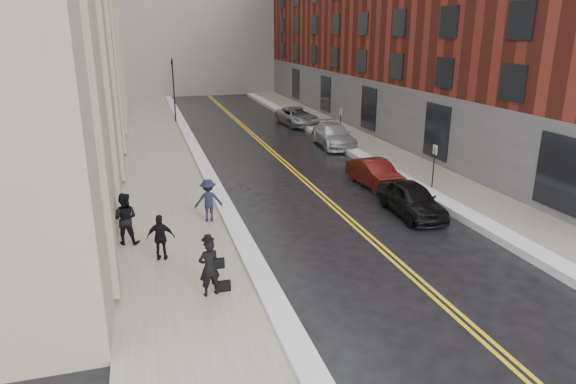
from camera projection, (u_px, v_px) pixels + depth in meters
ground at (341, 288)px, 15.44m from camera, size 160.00×160.00×0.00m
sidewalk_left at (161, 166)px, 28.87m from camera, size 4.00×64.00×0.15m
sidewalk_right at (380, 151)px, 32.44m from camera, size 3.00×64.00×0.15m
lane_stripe_a at (279, 159)px, 30.71m from camera, size 0.12×64.00×0.01m
lane_stripe_b at (283, 159)px, 30.77m from camera, size 0.12×64.00×0.01m
snow_ridge_left at (202, 162)px, 29.46m from camera, size 0.70×60.80×0.26m
snow_ridge_right at (353, 152)px, 31.93m from camera, size 0.85×60.80×0.30m
building_right at (448, 7)px, 38.38m from camera, size 14.00×50.00×18.00m
traffic_signal at (174, 86)px, 41.27m from camera, size 0.18×0.15×5.20m
parking_sign_near at (434, 163)px, 24.44m from camera, size 0.06×0.35×2.23m
parking_sign_far at (341, 121)px, 35.42m from camera, size 0.06×0.35×2.23m
car_black at (412, 199)px, 21.34m from camera, size 1.79×4.13×1.39m
car_maroon at (375, 174)px, 25.22m from camera, size 1.68×4.06×1.31m
car_silver_near at (333, 135)px, 33.93m from camera, size 2.38×5.18×1.47m
car_silver_far at (297, 116)px, 41.35m from camera, size 2.70×5.22×1.41m
pedestrian_main at (209, 268)px, 14.52m from camera, size 0.70×0.55×1.71m
pedestrian_a at (125, 218)px, 18.03m from camera, size 1.08×0.94×1.88m
pedestrian_b at (208, 200)px, 20.22m from camera, size 1.12×0.66×1.71m
pedestrian_c at (161, 237)px, 16.81m from camera, size 0.98×0.57×1.57m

